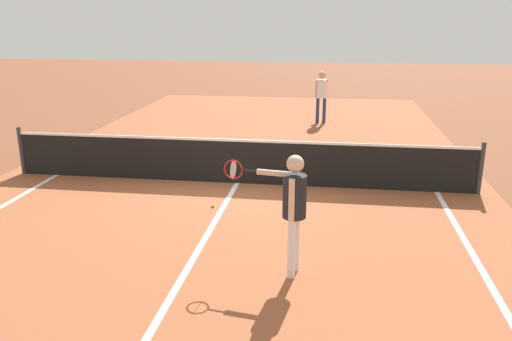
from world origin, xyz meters
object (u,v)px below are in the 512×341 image
at_px(net, 237,161).
at_px(player_near, 292,201).
at_px(tennis_ball_near_net, 213,206).
at_px(player_far, 322,91).

relative_size(net, player_near, 5.83).
distance_m(net, tennis_ball_near_net, 1.58).
bearing_deg(tennis_ball_near_net, net, 82.80).
distance_m(player_near, player_far, 10.65).
bearing_deg(player_near, player_far, 89.30).
distance_m(net, player_near, 4.18).
xyz_separation_m(player_near, player_far, (0.13, 10.65, 0.00)).
height_order(net, player_far, player_far).
relative_size(player_near, tennis_ball_near_net, 25.73).
relative_size(net, player_far, 5.81).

